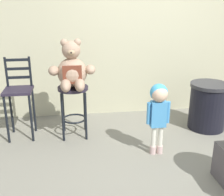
{
  "coord_description": "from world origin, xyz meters",
  "views": [
    {
      "loc": [
        -1.13,
        -2.7,
        1.82
      ],
      "look_at": [
        -0.65,
        0.71,
        0.61
      ],
      "focal_mm": 45.15,
      "sensor_mm": 36.0,
      "label": 1
    }
  ],
  "objects_px": {
    "bar_stool_with_teddy": "(74,101)",
    "trash_bin": "(208,106)",
    "child_walking": "(159,104)",
    "teddy_bear": "(72,70)",
    "bar_chair_empty": "(19,94)"
  },
  "relations": [
    {
      "from": "bar_stool_with_teddy",
      "to": "trash_bin",
      "type": "bearing_deg",
      "value": -0.81
    },
    {
      "from": "child_walking",
      "to": "trash_bin",
      "type": "height_order",
      "value": "child_walking"
    },
    {
      "from": "child_walking",
      "to": "trash_bin",
      "type": "relative_size",
      "value": 1.3
    },
    {
      "from": "trash_bin",
      "to": "bar_stool_with_teddy",
      "type": "bearing_deg",
      "value": 179.19
    },
    {
      "from": "bar_stool_with_teddy",
      "to": "teddy_bear",
      "type": "height_order",
      "value": "teddy_bear"
    },
    {
      "from": "trash_bin",
      "to": "bar_chair_empty",
      "type": "xyz_separation_m",
      "value": [
        -2.66,
        0.11,
        0.27
      ]
    },
    {
      "from": "child_walking",
      "to": "trash_bin",
      "type": "distance_m",
      "value": 1.17
    },
    {
      "from": "teddy_bear",
      "to": "child_walking",
      "type": "relative_size",
      "value": 0.71
    },
    {
      "from": "bar_stool_with_teddy",
      "to": "trash_bin",
      "type": "distance_m",
      "value": 1.95
    },
    {
      "from": "trash_bin",
      "to": "teddy_bear",
      "type": "bearing_deg",
      "value": -179.88
    },
    {
      "from": "bar_stool_with_teddy",
      "to": "teddy_bear",
      "type": "bearing_deg",
      "value": -90.0
    },
    {
      "from": "child_walking",
      "to": "trash_bin",
      "type": "bearing_deg",
      "value": 88.92
    },
    {
      "from": "trash_bin",
      "to": "child_walking",
      "type": "bearing_deg",
      "value": -147.17
    },
    {
      "from": "bar_stool_with_teddy",
      "to": "child_walking",
      "type": "bearing_deg",
      "value": -32.67
    },
    {
      "from": "child_walking",
      "to": "bar_chair_empty",
      "type": "height_order",
      "value": "bar_chair_empty"
    }
  ]
}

